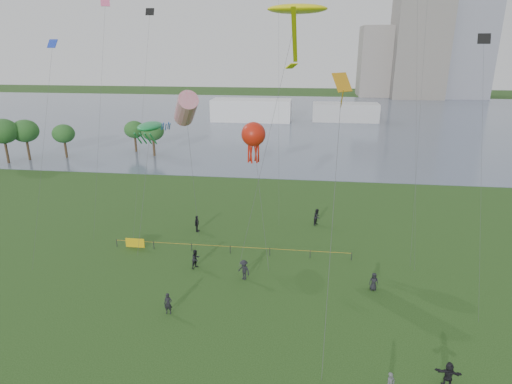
# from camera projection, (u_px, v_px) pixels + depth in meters

# --- Properties ---
(ground_plane) EXTENTS (400.00, 400.00, 0.00)m
(ground_plane) POSITION_uv_depth(u_px,v_px,m) (238.00, 347.00, 29.66)
(ground_plane) COLOR #183611
(lake) EXTENTS (400.00, 120.00, 0.08)m
(lake) POSITION_uv_depth(u_px,v_px,m) (295.00, 119.00, 123.60)
(lake) COLOR slate
(lake) RESTS_ON ground_plane
(building_mid) EXTENTS (20.00, 20.00, 38.00)m
(building_mid) POSITION_uv_depth(u_px,v_px,m) (418.00, 49.00, 170.27)
(building_mid) COLOR slate
(building_mid) RESTS_ON ground_plane
(building_low) EXTENTS (16.00, 18.00, 28.00)m
(building_low) POSITION_uv_depth(u_px,v_px,m) (379.00, 61.00, 179.18)
(building_low) COLOR gray
(building_low) RESTS_ON ground_plane
(pavilion_left) EXTENTS (22.00, 8.00, 6.00)m
(pavilion_left) POSITION_uv_depth(u_px,v_px,m) (252.00, 110.00, 119.37)
(pavilion_left) COLOR silver
(pavilion_left) RESTS_ON ground_plane
(pavilion_right) EXTENTS (18.00, 7.00, 5.00)m
(pavilion_right) POSITION_uv_depth(u_px,v_px,m) (345.00, 112.00, 119.26)
(pavilion_right) COLOR silver
(pavilion_right) RESTS_ON ground_plane
(trees) EXTENTS (28.70, 15.79, 7.94)m
(trees) POSITION_uv_depth(u_px,v_px,m) (63.00, 131.00, 78.00)
(trees) COLOR #3B2B1B
(trees) RESTS_ON ground_plane
(fence) EXTENTS (24.07, 0.07, 1.05)m
(fence) POSITION_uv_depth(u_px,v_px,m) (171.00, 245.00, 43.69)
(fence) COLOR black
(fence) RESTS_ON ground_plane
(spectator_a) EXTENTS (1.06, 1.13, 1.85)m
(spectator_a) POSITION_uv_depth(u_px,v_px,m) (196.00, 259.00, 40.02)
(spectator_a) COLOR black
(spectator_a) RESTS_ON ground_plane
(spectator_b) EXTENTS (1.41, 1.23, 1.89)m
(spectator_b) POSITION_uv_depth(u_px,v_px,m) (244.00, 270.00, 38.01)
(spectator_b) COLOR black
(spectator_b) RESTS_ON ground_plane
(spectator_c) EXTENTS (0.54, 1.14, 1.90)m
(spectator_c) POSITION_uv_depth(u_px,v_px,m) (197.00, 224.00, 47.94)
(spectator_c) COLOR black
(spectator_c) RESTS_ON ground_plane
(spectator_d) EXTENTS (0.81, 0.55, 1.59)m
(spectator_d) POSITION_uv_depth(u_px,v_px,m) (374.00, 282.00, 36.40)
(spectator_d) COLOR black
(spectator_d) RESTS_ON ground_plane
(spectator_e) EXTENTS (1.62, 0.74, 1.69)m
(spectator_e) POSITION_uv_depth(u_px,v_px,m) (448.00, 374.00, 26.00)
(spectator_e) COLOR black
(spectator_e) RESTS_ON ground_plane
(spectator_f) EXTENTS (0.64, 0.42, 1.74)m
(spectator_f) POSITION_uv_depth(u_px,v_px,m) (168.00, 304.00, 33.13)
(spectator_f) COLOR black
(spectator_f) RESTS_ON ground_plane
(spectator_g) EXTENTS (1.06, 1.17, 1.96)m
(spectator_g) POSITION_uv_depth(u_px,v_px,m) (317.00, 217.00, 49.75)
(spectator_g) COLOR black
(spectator_g) RESTS_ON ground_plane
(kite_stingray) EXTENTS (7.28, 10.14, 23.34)m
(kite_stingray) POSITION_uv_depth(u_px,v_px,m) (297.00, 10.00, 37.47)
(kite_stingray) COLOR #3F3F42
(kite_windsock) EXTENTS (4.37, 5.29, 15.85)m
(kite_windsock) POSITION_uv_depth(u_px,v_px,m) (186.00, 109.00, 42.89)
(kite_windsock) COLOR #3F3F42
(kite_creature) EXTENTS (2.38, 9.40, 12.12)m
(kite_creature) POSITION_uv_depth(u_px,v_px,m) (150.00, 127.00, 45.74)
(kite_creature) COLOR #3F3F42
(kite_octopus) EXTENTS (3.55, 8.01, 12.70)m
(kite_octopus) POSITION_uv_depth(u_px,v_px,m) (253.00, 135.00, 42.75)
(kite_octopus) COLOR #3F3F42
(kite_delta) EXTENTS (1.53, 9.48, 18.08)m
(kite_delta) POSITION_uv_depth(u_px,v_px,m) (341.00, 96.00, 28.99)
(kite_delta) COLOR #3F3F42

